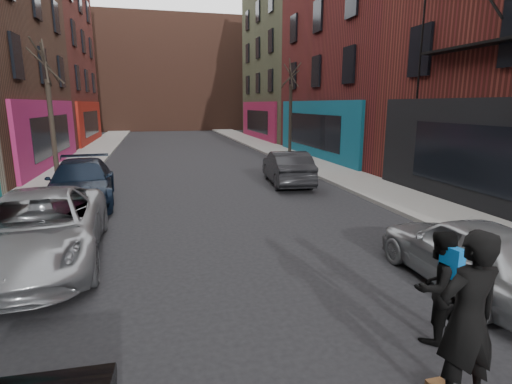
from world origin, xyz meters
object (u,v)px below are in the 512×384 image
parked_right_far (471,253)px  skateboarder (467,320)px  parked_left_far (38,229)px  parked_left_end (81,182)px  parked_right_end (287,168)px  pedestrian (438,286)px  tree_right_far (291,100)px  tree_left_far (50,102)px

parked_right_far → skateboarder: (-2.35, -2.51, 0.42)m
parked_left_far → parked_left_end: parked_left_far is taller
parked_right_end → pedestrian: pedestrian is taller
parked_left_end → skateboarder: bearing=-68.0°
skateboarder → parked_right_far: bearing=-133.5°
tree_right_far → parked_left_far: tree_right_far is taller
parked_right_far → parked_right_end: parked_right_end is taller
parked_right_end → parked_left_far: bearing=47.7°
skateboarder → pedestrian: bearing=-117.6°
parked_left_far → pedestrian: (6.21, -4.51, 0.07)m
parked_right_far → pedestrian: (-1.72, -1.28, 0.15)m
pedestrian → tree_left_far: bearing=-70.7°
parked_left_far → skateboarder: size_ratio=2.72×
parked_left_end → pedestrian: bearing=-62.5°
tree_right_far → tree_left_far: bearing=-154.2°
parked_right_end → skateboarder: 12.78m
parked_left_far → parked_left_end: size_ratio=1.08×
parked_left_end → pedestrian: pedestrian is taller
parked_left_end → skateboarder: (5.58, -11.07, 0.37)m
parked_left_end → parked_right_far: 11.67m
parked_right_far → tree_left_far: bearing=-50.7°
tree_right_far → parked_right_end: bearing=-109.6°
tree_right_far → parked_right_far: 18.94m
parked_left_end → parked_right_far: (7.93, -8.56, -0.05)m
parked_left_end → tree_left_far: bearing=107.4°
tree_right_far → parked_left_far: bearing=-125.3°
tree_right_far → parked_right_far: size_ratio=1.70×
pedestrian → parked_left_end: bearing=-68.0°
tree_left_far → parked_right_end: 10.07m
parked_left_far → parked_right_far: bearing=-25.6°
tree_left_far → parked_left_end: bearing=-67.9°
parked_left_far → parked_right_far: (7.93, -3.22, -0.07)m
parked_right_far → parked_left_far: bearing=-20.1°
tree_right_far → skateboarder: 21.79m
parked_right_far → skateboarder: size_ratio=2.01×
parked_left_far → skateboarder: skateboarder is taller
pedestrian → skateboarder: bearing=52.4°
pedestrian → tree_right_far: bearing=-113.3°
pedestrian → parked_left_far: bearing=-46.2°
tree_left_far → parked_right_far: tree_left_far is taller
tree_left_far → parked_left_far: 9.78m
parked_right_far → skateboarder: bearing=48.8°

